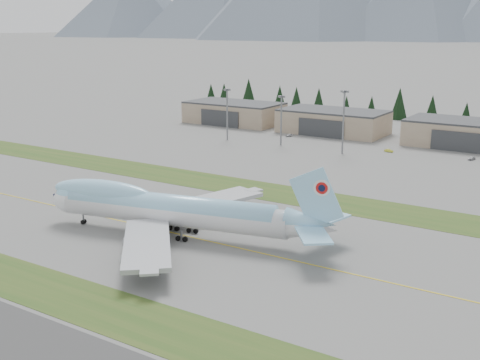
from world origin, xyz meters
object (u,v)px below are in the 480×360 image
Objects in this scene: service_vehicle_a at (289,137)px; service_vehicle_c at (472,160)px; boeing_747_freighter at (170,209)px; hangar_left at (234,113)px; service_vehicle_b at (389,152)px; hangar_center at (333,121)px; hangar_right at (467,134)px.

service_vehicle_a reaches higher than service_vehicle_c.
boeing_747_freighter reaches higher than hangar_left.
hangar_left is at bearing 105.61° from boeing_747_freighter.
service_vehicle_c is at bearing -74.49° from service_vehicle_b.
hangar_center is 46.80m from service_vehicle_b.
service_vehicle_a is (-72.74, -19.35, -5.39)m from hangar_right.
service_vehicle_c is at bearing 58.99° from boeing_747_freighter.
service_vehicle_b is at bearing -17.21° from hangar_left.
hangar_center is 60.00m from hangar_right.
hangar_left is 46.79m from service_vehicle_a.
service_vehicle_b is (91.78, -28.43, -5.39)m from hangar_left.
boeing_747_freighter is 171.37m from hangar_left.
hangar_right is at bearing 0.00° from hangar_left.
boeing_747_freighter reaches higher than service_vehicle_a.
hangar_center is 12.33× the size of service_vehicle_a.
service_vehicle_a is (-38.21, 131.94, -6.50)m from boeing_747_freighter.
hangar_left is 11.41× the size of service_vehicle_c.
service_vehicle_b is (11.31, 122.86, -6.50)m from boeing_747_freighter.
service_vehicle_a is (-12.74, -19.35, -5.39)m from hangar_center.
boeing_747_freighter is 132.63m from service_vehicle_c.
hangar_left and hangar_right have the same top height.
hangar_center and hangar_right have the same top height.
boeing_747_freighter is at bearing -174.72° from service_vehicle_b.
hangar_left is at bearing 177.56° from service_vehicle_c.
service_vehicle_c is at bearing 3.46° from service_vehicle_a.
boeing_747_freighter is 19.29× the size of service_vehicle_a.
hangar_center is 11.41× the size of service_vehicle_c.
service_vehicle_a is 80.73m from service_vehicle_c.
boeing_747_freighter is 1.56× the size of hangar_left.
hangar_left reaches higher than service_vehicle_b.
service_vehicle_c is at bearing -11.85° from hangar_left.
boeing_747_freighter reaches higher than hangar_right.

